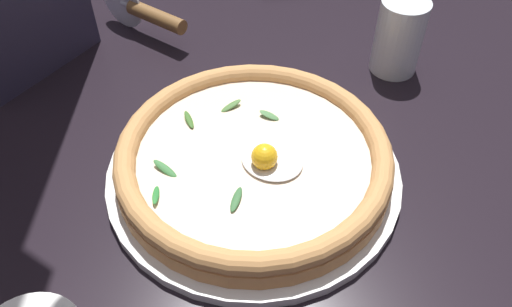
% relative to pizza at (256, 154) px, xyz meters
% --- Properties ---
extents(ground_plane, '(2.40, 2.40, 0.03)m').
position_rel_pizza_xyz_m(ground_plane, '(-0.05, -0.00, -0.05)').
color(ground_plane, black).
rests_on(ground_plane, ground).
extents(pizza_plate, '(0.33, 0.33, 0.01)m').
position_rel_pizza_xyz_m(pizza_plate, '(-0.00, 0.00, -0.02)').
color(pizza_plate, white).
rests_on(pizza_plate, ground).
extents(pizza, '(0.30, 0.30, 0.05)m').
position_rel_pizza_xyz_m(pizza, '(0.00, 0.00, 0.00)').
color(pizza, tan).
rests_on(pizza, pizza_plate).
extents(pizza_cutter, '(0.16, 0.03, 0.08)m').
position_rel_pizza_xyz_m(pizza_cutter, '(-0.28, 0.15, 0.01)').
color(pizza_cutter, silver).
rests_on(pizza_cutter, ground).
extents(drinking_glass, '(0.06, 0.06, 0.10)m').
position_rel_pizza_xyz_m(drinking_glass, '(0.06, 0.27, 0.01)').
color(drinking_glass, silver).
rests_on(drinking_glass, ground).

